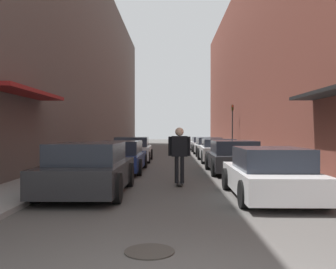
{
  "coord_description": "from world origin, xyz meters",
  "views": [
    {
      "loc": [
        -0.19,
        -3.51,
        1.68
      ],
      "look_at": [
        -0.32,
        10.49,
        1.55
      ],
      "focal_mm": 40.0,
      "sensor_mm": 36.0,
      "label": 1
    }
  ],
  "objects": [
    {
      "name": "ground",
      "position": [
        0.0,
        19.14,
        0.0
      ],
      "size": [
        105.27,
        105.27,
        0.0
      ],
      "primitive_type": "plane",
      "color": "#4C4947"
    },
    {
      "name": "curb_strip_right",
      "position": [
        4.3,
        23.92,
        0.06
      ],
      "size": [
        1.8,
        47.85,
        0.12
      ],
      "color": "gray",
      "rests_on": "ground"
    },
    {
      "name": "parked_car_right_3",
      "position": [
        2.35,
        22.02,
        0.61
      ],
      "size": [
        1.9,
        4.55,
        1.24
      ],
      "color": "silver",
      "rests_on": "ground"
    },
    {
      "name": "building_row_left",
      "position": [
        -7.2,
        23.92,
        6.56
      ],
      "size": [
        4.9,
        47.85,
        13.12
      ],
      "color": "#564C47",
      "rests_on": "ground"
    },
    {
      "name": "parked_car_left_2",
      "position": [
        -2.34,
        17.04,
        0.64
      ],
      "size": [
        2.09,
        4.13,
        1.35
      ],
      "color": "silver",
      "rests_on": "ground"
    },
    {
      "name": "parked_car_right_2",
      "position": [
        2.34,
        16.85,
        0.62
      ],
      "size": [
        2.0,
        4.37,
        1.25
      ],
      "color": "silver",
      "rests_on": "ground"
    },
    {
      "name": "parked_car_right_1",
      "position": [
        2.28,
        11.42,
        0.63
      ],
      "size": [
        1.99,
        3.96,
        1.3
      ],
      "color": "#232326",
      "rests_on": "ground"
    },
    {
      "name": "curb_strip_left",
      "position": [
        -4.3,
        23.92,
        0.06
      ],
      "size": [
        1.8,
        47.85,
        0.12
      ],
      "color": "gray",
      "rests_on": "ground"
    },
    {
      "name": "parked_car_right_4",
      "position": [
        2.4,
        27.68,
        0.58
      ],
      "size": [
        1.97,
        4.61,
        1.18
      ],
      "color": "#B7B7BC",
      "rests_on": "ground"
    },
    {
      "name": "parked_car_left_1",
      "position": [
        -2.25,
        11.81,
        0.61
      ],
      "size": [
        1.91,
        4.62,
        1.27
      ],
      "color": "navy",
      "rests_on": "ground"
    },
    {
      "name": "skateboarder",
      "position": [
        0.06,
        7.98,
        1.1
      ],
      "size": [
        0.68,
        0.78,
        1.79
      ],
      "color": "black",
      "rests_on": "ground"
    },
    {
      "name": "parked_car_right_0",
      "position": [
        2.25,
        5.8,
        0.6
      ],
      "size": [
        1.93,
        4.17,
        1.27
      ],
      "color": "silver",
      "rests_on": "ground"
    },
    {
      "name": "traffic_light",
      "position": [
        4.66,
        26.16,
        2.35
      ],
      "size": [
        0.16,
        0.22,
        3.63
      ],
      "color": "#2D2D2D",
      "rests_on": "curb_strip_right"
    },
    {
      "name": "manhole_cover",
      "position": [
        -0.5,
        1.65,
        0.01
      ],
      "size": [
        0.7,
        0.7,
        0.02
      ],
      "color": "#332D28",
      "rests_on": "ground"
    },
    {
      "name": "parked_car_left_0",
      "position": [
        -2.38,
        6.36,
        0.66
      ],
      "size": [
        2.07,
        4.31,
        1.37
      ],
      "color": "#232326",
      "rests_on": "ground"
    },
    {
      "name": "building_row_right",
      "position": [
        7.2,
        23.92,
        6.76
      ],
      "size": [
        4.9,
        47.85,
        13.52
      ],
      "color": "brown",
      "rests_on": "ground"
    }
  ]
}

